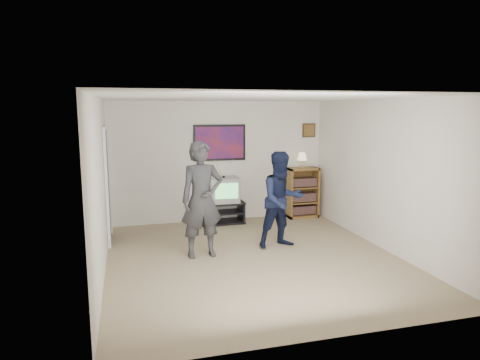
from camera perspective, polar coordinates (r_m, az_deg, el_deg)
name	(u,v)px	position (r m, az deg, el deg)	size (l,w,h in m)	color
room_shell	(248,177)	(6.89, 1.07, 0.38)	(4.51, 5.00, 2.51)	#8D7259
media_stand	(222,212)	(8.88, -2.44, -4.34)	(0.91, 0.52, 0.45)	black
crt_television	(224,190)	(8.79, -2.17, -1.30)	(0.60, 0.50, 0.50)	#9C9C97
bookshelf	(302,193)	(9.40, 8.30, -1.67)	(0.66, 0.38, 1.08)	brown
table_lamp	(302,160)	(9.27, 8.26, 2.61)	(0.21, 0.21, 0.33)	#FFF7C1
person_tall	(202,200)	(6.77, -5.11, -2.63)	(0.68, 0.44, 1.85)	#303033
person_short	(282,200)	(7.27, 5.59, -2.64)	(0.80, 0.62, 1.64)	black
controller_left	(203,180)	(6.89, -4.93, 0.01)	(0.04, 0.13, 0.04)	white
controller_right	(277,188)	(7.40, 4.93, -1.05)	(0.04, 0.13, 0.04)	white
poster	(220,143)	(8.89, -2.74, 4.99)	(1.10, 0.03, 0.75)	black
air_vent	(193,128)	(8.78, -6.30, 6.85)	(0.28, 0.02, 0.14)	white
small_picture	(309,130)	(9.51, 9.17, 6.56)	(0.30, 0.03, 0.30)	black
doorway	(107,186)	(7.91, -17.33, -0.72)	(0.03, 0.85, 2.00)	black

